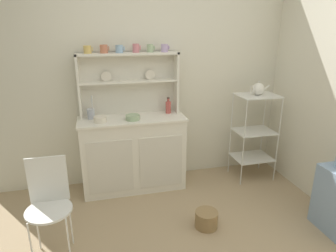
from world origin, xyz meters
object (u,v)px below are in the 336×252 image
Objects in this scene: hutch_shelf_unit at (129,79)px; bakers_rack at (255,128)px; floor_basket at (206,219)px; utensil_jar at (91,113)px; jam_bottle at (168,107)px; wire_chair at (49,199)px; cup_gold_0 at (88,50)px; bowl_mixing_large at (100,119)px; porcelain_teapot at (258,89)px; hutch_cabinet at (133,152)px.

hutch_shelf_unit is 1.61m from bakers_rack.
utensil_jar is (-1.00, 0.99, 0.84)m from floor_basket.
bakers_rack reaches higher than jam_bottle.
cup_gold_0 is (0.38, 1.05, 1.07)m from wire_chair.
cup_gold_0 is 1.08m from jam_bottle.
bakers_rack is at bearing -9.93° from hutch_shelf_unit.
floor_basket is 1.60× the size of bowl_mixing_large.
cup_gold_0 reaches higher than hutch_shelf_unit.
bowl_mixing_large is (-0.91, 0.84, 0.81)m from floor_basket.
cup_gold_0 reaches higher than utensil_jar.
bowl_mixing_large is at bearing 179.39° from bakers_rack.
porcelain_teapot is (1.03, -0.18, 0.19)m from jam_bottle.
utensil_jar is at bearing 135.10° from floor_basket.
bakers_rack is at bearing -0.61° from bowl_mixing_large.
utensil_jar is (-0.02, -0.04, -0.67)m from cup_gold_0.
floor_basket is (0.56, -1.08, -1.18)m from hutch_shelf_unit.
hutch_shelf_unit is at bearing 51.28° from wire_chair.
floor_basket is at bearing -137.90° from bakers_rack.
wire_chair is 3.67× the size of porcelain_teapot.
hutch_cabinet is 1.23m from cup_gold_0.
hutch_cabinet is at bearing 46.74° from wire_chair.
porcelain_teapot reaches higher than bakers_rack.
utensil_jar is at bearing -179.44° from jam_bottle.
utensil_jar reaches higher than jam_bottle.
porcelain_teapot is at bearing 180.00° from bakers_rack.
hutch_shelf_unit is 1.70m from floor_basket.
jam_bottle is at bearing 97.09° from floor_basket.
bakers_rack reaches higher than wire_chair.
hutch_cabinet is 0.66m from jam_bottle.
porcelain_teapot is (0.91, 0.82, 1.05)m from floor_basket.
hutch_shelf_unit is 4.75× the size of porcelain_teapot.
wire_chair is at bearing -126.07° from hutch_shelf_unit.
hutch_cabinet is 12.59× the size of cup_gold_0.
bakers_rack is 5.67× the size of jam_bottle.
utensil_jar is (-0.87, -0.01, -0.01)m from jam_bottle.
hutch_shelf_unit is 1.55m from wire_chair.
bowl_mixing_large is 0.80m from jam_bottle.
wire_chair is at bearing -109.78° from utensil_jar.
bowl_mixing_large is at bearing -58.99° from utensil_jar.
floor_basket is 2.08m from cup_gold_0.
hutch_shelf_unit is 11.78× the size of cup_gold_0.
jam_bottle is (-0.12, 1.00, 0.85)m from floor_basket.
hutch_cabinet is 1.39× the size of wire_chair.
utensil_jar reaches higher than hutch_cabinet.
utensil_jar is at bearing 174.89° from porcelain_teapot.
jam_bottle is (0.44, 0.09, 0.49)m from hutch_cabinet.
bowl_mixing_large is at bearing -70.12° from cup_gold_0.
floor_basket is 2.32× the size of cup_gold_0.
hutch_shelf_unit reaches higher than wire_chair.
hutch_shelf_unit is at bearing 90.00° from hutch_cabinet.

